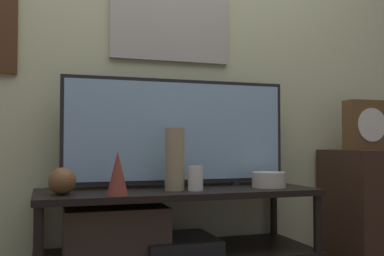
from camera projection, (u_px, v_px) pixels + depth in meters
wall_back at (160, 35)px, 2.53m from camera, size 6.40×0.08×2.70m
media_console at (156, 229)px, 2.18m from camera, size 1.36×0.50×0.52m
television at (178, 131)px, 2.34m from camera, size 1.19×0.05×0.56m
vase_tall_ceramic at (175, 159)px, 2.16m from camera, size 0.10×0.10×0.30m
vase_wide_bowl at (269, 180)px, 2.31m from camera, size 0.17×0.17×0.08m
vase_slim_bronze at (118, 173)px, 1.94m from camera, size 0.09×0.09×0.19m
vase_round_glass at (62, 181)px, 1.97m from camera, size 0.12×0.12×0.12m
candle_jar at (195, 178)px, 2.15m from camera, size 0.07×0.07×0.12m
side_table at (367, 210)px, 2.61m from camera, size 0.40×0.43×0.70m
mantel_clock at (366, 125)px, 2.64m from camera, size 0.26×0.11×0.29m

